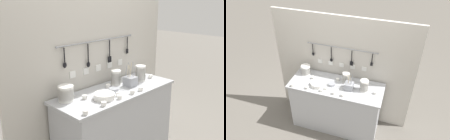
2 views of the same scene
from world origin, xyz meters
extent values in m
plane|color=#666059|center=(0.00, 0.00, 0.00)|extent=(20.00, 20.00, 0.00)
cube|color=#ADAFB5|center=(0.00, 0.00, 0.84)|extent=(1.43, 0.54, 0.03)
cube|color=#ADAFB5|center=(0.00, 0.00, 0.41)|extent=(1.38, 0.52, 0.83)
cube|color=#BCB7AD|center=(0.00, 0.30, 0.92)|extent=(2.23, 0.04, 1.85)
cylinder|color=#93969E|center=(0.00, 0.27, 1.36)|extent=(1.08, 0.01, 0.01)
sphere|color=#93969E|center=(-0.54, 0.27, 1.36)|extent=(0.02, 0.02, 0.02)
sphere|color=#93969E|center=(0.54, 0.27, 1.36)|extent=(0.02, 0.02, 0.02)
cylinder|color=black|center=(-0.46, 0.26, 1.27)|extent=(0.01, 0.01, 0.15)
ellipsoid|color=black|center=(-0.46, 0.26, 1.17)|extent=(0.04, 0.02, 0.06)
cylinder|color=#93969E|center=(-0.46, 0.27, 1.35)|extent=(0.01, 0.01, 0.02)
cylinder|color=black|center=(-0.16, 0.26, 1.25)|extent=(0.01, 0.01, 0.20)
ellipsoid|color=black|center=(-0.16, 0.26, 1.12)|extent=(0.04, 0.02, 0.06)
cylinder|color=#93969E|center=(-0.16, 0.27, 1.35)|extent=(0.01, 0.01, 0.02)
cylinder|color=black|center=(0.16, 0.26, 1.25)|extent=(0.01, 0.01, 0.19)
cube|color=black|center=(0.16, 0.26, 1.12)|extent=(0.05, 0.01, 0.07)
cylinder|color=#93969E|center=(0.16, 0.27, 1.35)|extent=(0.01, 0.01, 0.02)
cylinder|color=black|center=(0.46, 0.26, 1.27)|extent=(0.01, 0.01, 0.15)
cube|color=black|center=(0.46, 0.26, 1.17)|extent=(0.04, 0.01, 0.06)
cylinder|color=#93969E|center=(0.46, 0.27, 1.35)|extent=(0.01, 0.01, 0.02)
cube|color=white|center=(-0.36, 0.28, 1.05)|extent=(0.07, 0.01, 0.07)
cube|color=white|center=(-0.18, 0.28, 1.05)|extent=(0.07, 0.01, 0.07)
cube|color=white|center=(0.00, 0.28, 1.05)|extent=(0.07, 0.01, 0.07)
cube|color=white|center=(0.18, 0.28, 1.05)|extent=(0.07, 0.01, 0.07)
cube|color=white|center=(0.36, 0.28, 1.05)|extent=(0.07, 0.01, 0.07)
cylinder|color=silver|center=(0.12, 0.12, 0.89)|extent=(0.11, 0.11, 0.05)
cylinder|color=silver|center=(0.12, 0.12, 0.91)|extent=(0.11, 0.11, 0.05)
cylinder|color=silver|center=(0.12, 0.12, 0.94)|extent=(0.11, 0.11, 0.05)
cylinder|color=silver|center=(0.12, 0.12, 0.97)|extent=(0.11, 0.11, 0.05)
cylinder|color=silver|center=(0.12, 0.12, 1.00)|extent=(0.11, 0.11, 0.05)
cylinder|color=silver|center=(-0.55, 0.13, 0.88)|extent=(0.15, 0.15, 0.05)
cylinder|color=silver|center=(-0.55, 0.13, 0.91)|extent=(0.15, 0.15, 0.05)
cylinder|color=silver|center=(-0.55, 0.13, 0.94)|extent=(0.15, 0.15, 0.05)
cylinder|color=silver|center=(-0.55, 0.13, 0.96)|extent=(0.15, 0.15, 0.05)
cylinder|color=silver|center=(-0.55, 0.13, 0.99)|extent=(0.15, 0.15, 0.05)
cylinder|color=silver|center=(0.43, 0.01, 0.88)|extent=(0.12, 0.12, 0.04)
cylinder|color=silver|center=(0.43, 0.01, 0.90)|extent=(0.12, 0.12, 0.04)
cylinder|color=silver|center=(0.43, 0.01, 0.93)|extent=(0.12, 0.12, 0.04)
cylinder|color=silver|center=(0.43, 0.01, 0.95)|extent=(0.12, 0.12, 0.04)
cylinder|color=silver|center=(0.43, 0.01, 0.97)|extent=(0.12, 0.12, 0.04)
cylinder|color=silver|center=(0.43, 0.01, 1.00)|extent=(0.12, 0.12, 0.04)
cylinder|color=silver|center=(0.43, 0.01, 1.02)|extent=(0.12, 0.12, 0.04)
cylinder|color=silver|center=(-0.26, -0.09, 0.86)|extent=(0.21, 0.21, 0.01)
cylinder|color=silver|center=(-0.26, -0.09, 0.87)|extent=(0.21, 0.21, 0.01)
cylinder|color=silver|center=(-0.26, -0.09, 0.88)|extent=(0.21, 0.21, 0.01)
cylinder|color=silver|center=(-0.26, -0.09, 0.89)|extent=(0.21, 0.21, 0.01)
cylinder|color=silver|center=(-0.26, -0.09, 0.90)|extent=(0.21, 0.21, 0.01)
cylinder|color=silver|center=(-0.26, -0.09, 0.91)|extent=(0.21, 0.21, 0.01)
cylinder|color=#93969E|center=(-0.06, -0.02, 0.88)|extent=(0.10, 0.10, 0.04)
cube|color=#93969E|center=(0.21, -0.02, 0.91)|extent=(0.12, 0.12, 0.10)
cylinder|color=#93969E|center=(0.22, 0.02, 1.02)|extent=(0.01, 0.02, 0.21)
cylinder|color=#C6B793|center=(0.19, 0.00, 1.01)|extent=(0.02, 0.03, 0.20)
cylinder|color=#93969E|center=(0.24, -0.04, 0.99)|extent=(0.01, 0.02, 0.17)
cylinder|color=#C6B793|center=(0.23, 0.00, 1.00)|extent=(0.02, 0.03, 0.17)
cylinder|color=#C6B793|center=(0.20, -0.02, 1.02)|extent=(0.02, 0.03, 0.22)
cylinder|color=#93969E|center=(0.18, 0.02, 1.00)|extent=(0.01, 0.03, 0.18)
cylinder|color=#93969E|center=(0.24, -0.02, 1.02)|extent=(0.02, 0.02, 0.22)
cylinder|color=silver|center=(-0.01, 0.11, 0.88)|extent=(0.05, 0.05, 0.04)
cylinder|color=silver|center=(0.16, -0.20, 0.88)|extent=(0.05, 0.05, 0.04)
cylinder|color=silver|center=(-0.38, -0.21, 0.88)|extent=(0.05, 0.05, 0.04)
cylinder|color=silver|center=(-0.62, -0.22, 0.88)|extent=(0.05, 0.05, 0.04)
cylinder|color=silver|center=(-0.16, -0.20, 0.88)|extent=(0.05, 0.05, 0.04)
cylinder|color=silver|center=(-0.11, -0.14, 0.88)|extent=(0.05, 0.05, 0.04)
cylinder|color=silver|center=(0.03, -0.20, 0.88)|extent=(0.05, 0.05, 0.04)
cylinder|color=silver|center=(0.60, -0.01, 0.88)|extent=(0.05, 0.05, 0.04)
cylinder|color=silver|center=(-0.40, 0.04, 0.88)|extent=(0.05, 0.05, 0.04)
camera|label=1|loc=(-1.91, -1.81, 1.84)|focal=42.00mm
camera|label=2|loc=(0.81, -2.41, 2.96)|focal=35.00mm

